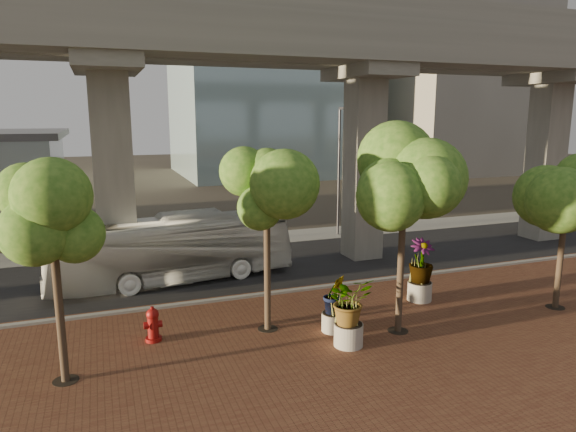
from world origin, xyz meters
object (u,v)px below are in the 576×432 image
object	(u,v)px
parked_car	(576,213)
planter_front	(349,304)
transit_bus	(172,249)
fire_hydrant	(153,324)

from	to	relation	value
parked_car	planter_front	distance (m)	25.77
parked_car	transit_bus	bearing A→B (deg)	94.19
transit_bus	parked_car	bearing A→B (deg)	-90.00
parked_car	planter_front	world-z (taller)	planter_front
transit_bus	planter_front	xyz separation A→B (m)	(4.29, -8.60, -0.04)
transit_bus	parked_car	distance (m)	27.49
parked_car	fire_hydrant	xyz separation A→B (m)	(-28.79, -9.05, -0.15)
planter_front	transit_bus	bearing A→B (deg)	116.54
parked_car	planter_front	bearing A→B (deg)	114.65
transit_bus	planter_front	world-z (taller)	transit_bus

